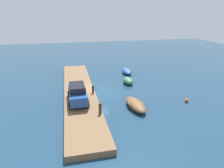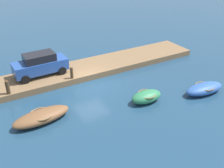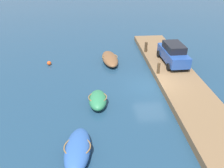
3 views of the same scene
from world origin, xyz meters
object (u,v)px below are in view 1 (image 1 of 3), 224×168
dinghy_green (128,80)px  mooring_post_mid_west (100,108)px  mooring_post_west (93,89)px  marker_buoy (187,100)px  rowboat_blue (127,71)px  parked_car (77,93)px  rowboat_brown (135,104)px

dinghy_green → mooring_post_mid_west: (8.23, -5.10, 0.56)m
mooring_post_west → mooring_post_mid_west: mooring_post_mid_west is taller
mooring_post_mid_west → marker_buoy: bearing=98.0°
rowboat_blue → parked_car: (9.76, -8.05, 1.02)m
rowboat_blue → marker_buoy: rowboat_blue is taller
marker_buoy → mooring_post_mid_west: bearing=-82.0°
mooring_post_west → parked_car: bearing=-43.4°
parked_car → rowboat_blue: bearing=139.1°
rowboat_blue → mooring_post_mid_west: (12.66, -6.26, 0.59)m
mooring_post_west → mooring_post_mid_west: (4.79, 0.00, 0.04)m
rowboat_blue → mooring_post_west: (7.87, -6.26, 0.55)m
mooring_post_west → mooring_post_mid_west: size_ratio=0.92×
parked_car → rowboat_brown: bearing=71.6°
mooring_post_west → rowboat_brown: bearing=46.1°
rowboat_blue → marker_buoy: (11.34, 3.17, -0.20)m
dinghy_green → mooring_post_west: 6.18m
dinghy_green → mooring_post_west: mooring_post_west is taller
dinghy_green → parked_car: (5.34, -6.88, 0.99)m
mooring_post_west → marker_buoy: size_ratio=2.32×
mooring_post_west → marker_buoy: 10.08m
rowboat_blue → parked_car: bearing=-35.3°
rowboat_brown → marker_buoy: 5.72m
rowboat_brown → dinghy_green: size_ratio=1.61×
rowboat_blue → mooring_post_west: bearing=-34.3°
mooring_post_mid_west → parked_car: bearing=-148.3°
rowboat_blue → mooring_post_mid_west: size_ratio=3.32×
dinghy_green → mooring_post_west: size_ratio=2.57×
dinghy_green → marker_buoy: (6.91, 4.34, -0.23)m
mooring_post_mid_west → marker_buoy: (-1.32, 9.43, -0.79)m
mooring_post_mid_west → dinghy_green: bearing=148.3°
rowboat_blue → dinghy_green: (4.42, -1.17, 0.03)m
mooring_post_mid_west → rowboat_brown: bearing=108.0°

